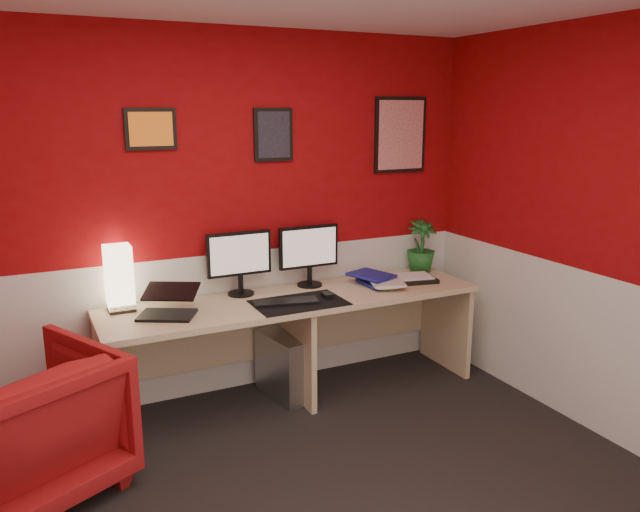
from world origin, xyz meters
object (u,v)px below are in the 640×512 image
(zen_tray, at_px, (411,279))
(pc_tower, at_px, (284,366))
(shoji_lamp, at_px, (119,280))
(monitor_right, at_px, (309,246))
(potted_plant, at_px, (421,246))
(armchair, at_px, (25,426))
(laptop, at_px, (166,299))
(monitor_left, at_px, (240,253))
(desk, at_px, (296,348))

(zen_tray, height_order, pc_tower, zen_tray)
(shoji_lamp, height_order, monitor_right, monitor_right)
(monitor_right, height_order, potted_plant, monitor_right)
(zen_tray, relative_size, armchair, 0.41)
(shoji_lamp, relative_size, laptop, 1.21)
(monitor_right, xyz_separation_m, potted_plant, (0.95, -0.01, -0.09))
(armchair, bearing_deg, potted_plant, 165.70)
(monitor_left, height_order, monitor_right, same)
(desk, distance_m, armchair, 1.77)
(monitor_right, distance_m, potted_plant, 0.96)
(zen_tray, height_order, armchair, armchair)
(shoji_lamp, xyz_separation_m, laptop, (0.23, -0.25, -0.09))
(monitor_left, bearing_deg, armchair, -155.27)
(laptop, xyz_separation_m, pc_tower, (0.80, 0.08, -0.61))
(zen_tray, bearing_deg, monitor_left, 169.93)
(monitor_right, relative_size, pc_tower, 1.29)
(desk, bearing_deg, monitor_right, 46.22)
(monitor_right, xyz_separation_m, pc_tower, (-0.28, -0.16, -0.80))
(desk, height_order, monitor_left, monitor_left)
(desk, xyz_separation_m, monitor_right, (0.20, 0.21, 0.66))
(monitor_left, relative_size, monitor_right, 1.00)
(desk, distance_m, laptop, 1.00)
(armchair, bearing_deg, laptop, 178.72)
(laptop, relative_size, monitor_left, 0.57)
(monitor_right, bearing_deg, armchair, -161.55)
(shoji_lamp, bearing_deg, desk, -11.33)
(desk, distance_m, monitor_right, 0.72)
(armchair, bearing_deg, shoji_lamp, -159.74)
(monitor_right, bearing_deg, shoji_lamp, 179.59)
(shoji_lamp, distance_m, pc_tower, 1.26)
(pc_tower, bearing_deg, zen_tray, -13.00)
(shoji_lamp, distance_m, potted_plant, 2.27)
(pc_tower, bearing_deg, potted_plant, -2.81)
(monitor_right, bearing_deg, monitor_left, 179.48)
(armchair, bearing_deg, monitor_right, 171.73)
(monitor_left, relative_size, pc_tower, 1.29)
(desk, bearing_deg, armchair, -166.00)
(potted_plant, relative_size, pc_tower, 0.90)
(armchair, bearing_deg, monitor_left, 178.01)
(shoji_lamp, distance_m, laptop, 0.35)
(zen_tray, bearing_deg, monitor_right, 163.40)
(monitor_left, height_order, pc_tower, monitor_left)
(monitor_left, distance_m, armchair, 1.67)
(desk, relative_size, shoji_lamp, 6.50)
(potted_plant, relative_size, armchair, 0.48)
(monitor_left, distance_m, pc_tower, 0.85)
(laptop, height_order, monitor_right, monitor_right)
(monitor_right, relative_size, zen_tray, 1.66)
(laptop, bearing_deg, armchair, -126.29)
(monitor_left, xyz_separation_m, armchair, (-1.40, -0.64, -0.63))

